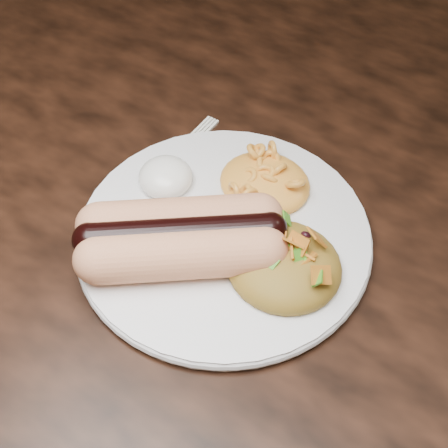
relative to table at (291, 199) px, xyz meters
The scene contains 8 objects.
floor 0.66m from the table, ahead, with size 4.00×4.00×0.00m, color brown.
table is the anchor object (origin of this frame).
plate 0.18m from the table, 86.04° to the right, with size 0.25×0.25×0.01m, color white.
hotdog 0.23m from the table, 92.05° to the right, with size 0.13×0.15×0.04m.
mac_and_cheese 0.15m from the table, 81.77° to the right, with size 0.08×0.08×0.03m, color #F5C247.
sour_cream 0.19m from the table, 116.36° to the right, with size 0.05×0.05×0.03m, color white.
taco_salad 0.21m from the table, 64.69° to the right, with size 0.10×0.09×0.04m.
fork 0.17m from the table, 128.39° to the right, with size 0.02×0.15×0.00m, color white.
Camera 1 is at (0.21, -0.46, 1.23)m, focal length 55.00 mm.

